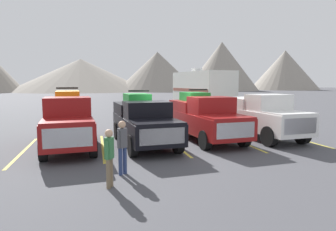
% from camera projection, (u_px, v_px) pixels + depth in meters
% --- Properties ---
extents(ground_plane, '(240.00, 240.00, 0.00)m').
position_uv_depth(ground_plane, '(173.00, 143.00, 13.72)').
color(ground_plane, '#47474C').
extents(pickup_truck_a, '(2.39, 5.94, 2.61)m').
position_uv_depth(pickup_truck_a, '(68.00, 120.00, 12.84)').
color(pickup_truck_a, maroon).
rests_on(pickup_truck_a, ground).
extents(pickup_truck_b, '(2.47, 5.67, 2.46)m').
position_uv_depth(pickup_truck_b, '(143.00, 120.00, 13.37)').
color(pickup_truck_b, black).
rests_on(pickup_truck_b, ground).
extents(pickup_truck_c, '(2.48, 5.58, 2.49)m').
position_uv_depth(pickup_truck_c, '(205.00, 117.00, 14.47)').
color(pickup_truck_c, maroon).
rests_on(pickup_truck_c, ground).
extents(pickup_truck_d, '(2.44, 5.49, 2.24)m').
position_uv_depth(pickup_truck_d, '(260.00, 115.00, 15.01)').
color(pickup_truck_d, white).
rests_on(pickup_truck_d, ground).
extents(lot_stripe_a, '(0.12, 5.50, 0.01)m').
position_uv_depth(lot_stripe_a, '(24.00, 151.00, 12.14)').
color(lot_stripe_a, gold).
rests_on(lot_stripe_a, ground).
extents(lot_stripe_b, '(0.12, 5.50, 0.01)m').
position_uv_depth(lot_stripe_b, '(103.00, 147.00, 12.91)').
color(lot_stripe_b, gold).
rests_on(lot_stripe_b, ground).
extents(lot_stripe_c, '(0.12, 5.50, 0.01)m').
position_uv_depth(lot_stripe_c, '(173.00, 143.00, 13.68)').
color(lot_stripe_c, gold).
rests_on(lot_stripe_c, ground).
extents(lot_stripe_d, '(0.12, 5.50, 0.01)m').
position_uv_depth(lot_stripe_d, '(236.00, 140.00, 14.44)').
color(lot_stripe_d, gold).
rests_on(lot_stripe_d, ground).
extents(lot_stripe_e, '(0.12, 5.50, 0.01)m').
position_uv_depth(lot_stripe_e, '(293.00, 137.00, 15.21)').
color(lot_stripe_e, gold).
rests_on(lot_stripe_e, ground).
extents(camper_trailer_a, '(3.16, 7.54, 3.94)m').
position_uv_depth(camper_trailer_a, '(202.00, 92.00, 22.90)').
color(camper_trailer_a, silver).
rests_on(camper_trailer_a, ground).
extents(person_a, '(0.32, 0.30, 1.67)m').
position_uv_depth(person_a, '(122.00, 144.00, 8.98)').
color(person_a, navy).
rests_on(person_a, ground).
extents(person_b, '(0.27, 0.32, 1.59)m').
position_uv_depth(person_b, '(109.00, 154.00, 7.86)').
color(person_b, '#726047').
rests_on(person_b, ground).
extents(mountain_ridge, '(153.64, 43.64, 17.20)m').
position_uv_depth(mountain_ridge, '(78.00, 69.00, 91.41)').
color(mountain_ridge, gray).
rests_on(mountain_ridge, ground).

